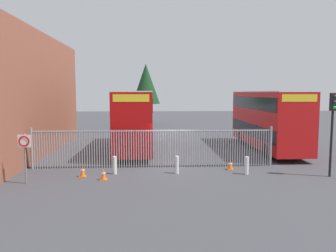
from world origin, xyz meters
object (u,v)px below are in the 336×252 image
at_px(traffic_cone_by_gate, 230,165).
at_px(traffic_light_kerbside, 333,119).
at_px(bollard_near_right, 247,166).
at_px(double_decker_bus_near_gate, 136,118).
at_px(traffic_cone_near_kerb, 83,171).
at_px(bollard_near_left, 115,165).
at_px(traffic_cone_mid_forecourt, 104,174).
at_px(double_decker_bus_behind_fence_left, 267,118).
at_px(speed_limit_sign_post, 25,147).
at_px(bollard_center_front, 177,165).

height_order(traffic_cone_by_gate, traffic_light_kerbside, traffic_light_kerbside).
xyz_separation_m(bollard_near_right, traffic_cone_by_gate, (-0.61, 1.09, -0.19)).
bearing_deg(bollard_near_right, double_decker_bus_near_gate, 128.37).
bearing_deg(traffic_cone_near_kerb, traffic_cone_by_gate, 8.45).
relative_size(bollard_near_left, bollard_near_right, 1.00).
bearing_deg(traffic_cone_mid_forecourt, double_decker_bus_behind_fence_left, 36.82).
xyz_separation_m(bollard_near_right, traffic_cone_near_kerb, (-8.58, -0.09, -0.19)).
bearing_deg(bollard_near_left, traffic_cone_near_kerb, -161.86).
height_order(double_decker_bus_behind_fence_left, bollard_near_left, double_decker_bus_behind_fence_left).
distance_m(bollard_near_left, bollard_near_right, 7.00).
bearing_deg(traffic_cone_by_gate, traffic_cone_mid_forecourt, -164.43).
bearing_deg(double_decker_bus_near_gate, double_decker_bus_behind_fence_left, -2.03).
distance_m(bollard_near_left, speed_limit_sign_post, 4.54).
relative_size(bollard_near_right, traffic_cone_mid_forecourt, 1.61).
distance_m(bollard_near_left, bollard_center_front, 3.31).
xyz_separation_m(traffic_cone_mid_forecourt, speed_limit_sign_post, (-3.59, -0.46, 1.49)).
bearing_deg(traffic_cone_mid_forecourt, traffic_cone_near_kerb, 148.66).
bearing_deg(traffic_cone_mid_forecourt, traffic_cone_by_gate, 15.57).
xyz_separation_m(bollard_center_front, speed_limit_sign_post, (-7.32, -1.60, 1.30)).
bearing_deg(speed_limit_sign_post, traffic_cone_by_gate, 12.74).
bearing_deg(traffic_cone_mid_forecourt, bollard_near_right, 6.16).
height_order(bollard_near_left, traffic_cone_near_kerb, bollard_near_left).
relative_size(double_decker_bus_near_gate, bollard_near_left, 11.38).
relative_size(bollard_center_front, traffic_cone_near_kerb, 1.61).
xyz_separation_m(bollard_center_front, traffic_cone_mid_forecourt, (-3.73, -1.14, -0.19)).
xyz_separation_m(bollard_center_front, traffic_cone_by_gate, (3.07, 0.75, -0.19)).
bearing_deg(traffic_cone_by_gate, traffic_cone_near_kerb, -171.55).
height_order(double_decker_bus_near_gate, bollard_near_right, double_decker_bus_near_gate).
height_order(bollard_near_right, traffic_light_kerbside, traffic_light_kerbside).
bearing_deg(speed_limit_sign_post, bollard_center_front, 12.33).
xyz_separation_m(double_decker_bus_behind_fence_left, bollard_near_left, (-10.67, -7.07, -1.95)).
height_order(double_decker_bus_behind_fence_left, speed_limit_sign_post, double_decker_bus_behind_fence_left).
bearing_deg(speed_limit_sign_post, double_decker_bus_near_gate, 62.27).
xyz_separation_m(double_decker_bus_behind_fence_left, traffic_cone_mid_forecourt, (-11.09, -8.30, -2.13)).
xyz_separation_m(double_decker_bus_near_gate, bollard_near_right, (6.21, -7.85, -1.95)).
relative_size(double_decker_bus_behind_fence_left, speed_limit_sign_post, 4.50).
height_order(double_decker_bus_behind_fence_left, traffic_cone_mid_forecourt, double_decker_bus_behind_fence_left).
relative_size(bollard_center_front, traffic_cone_mid_forecourt, 1.61).
bearing_deg(traffic_light_kerbside, double_decker_bus_near_gate, 140.55).
distance_m(double_decker_bus_near_gate, bollard_center_front, 8.16).
distance_m(traffic_cone_mid_forecourt, traffic_light_kerbside, 11.87).
xyz_separation_m(bollard_near_left, traffic_light_kerbside, (11.14, -1.11, 2.51)).
relative_size(traffic_cone_near_kerb, speed_limit_sign_post, 0.25).
xyz_separation_m(traffic_cone_near_kerb, speed_limit_sign_post, (-2.43, -1.17, 1.49)).
xyz_separation_m(bollard_near_left, bollard_near_right, (6.99, -0.43, 0.00)).
bearing_deg(bollard_near_left, speed_limit_sign_post, -157.20).
bearing_deg(traffic_light_kerbside, bollard_center_front, 172.54).
relative_size(bollard_center_front, traffic_cone_by_gate, 1.61).
xyz_separation_m(traffic_cone_near_kerb, traffic_light_kerbside, (12.73, -0.59, 2.70)).
bearing_deg(traffic_light_kerbside, bollard_near_left, 174.30).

